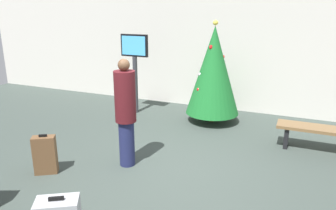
{
  "coord_description": "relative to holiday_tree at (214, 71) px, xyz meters",
  "views": [
    {
      "loc": [
        2.04,
        -4.47,
        2.61
      ],
      "look_at": [
        -0.23,
        0.81,
        0.9
      ],
      "focal_mm": 34.42,
      "sensor_mm": 36.0,
      "label": 1
    }
  ],
  "objects": [
    {
      "name": "flight_info_kiosk",
      "position": [
        -2.04,
        -0.08,
        0.13
      ],
      "size": [
        0.75,
        0.12,
        2.03
      ],
      "color": "#333338",
      "rests_on": "ground_plane"
    },
    {
      "name": "suitcase_3",
      "position": [
        -1.82,
        -3.58,
        -0.93
      ],
      "size": [
        0.4,
        0.35,
        0.68
      ],
      "color": "brown",
      "rests_on": "ground_plane"
    },
    {
      "name": "ground_plane",
      "position": [
        -0.09,
        -2.74,
        -1.25
      ],
      "size": [
        16.0,
        16.0,
        0.0
      ],
      "primitive_type": "plane",
      "color": "#38423D"
    },
    {
      "name": "holiday_tree",
      "position": [
        0.0,
        0.0,
        0.0
      ],
      "size": [
        1.26,
        1.26,
        2.39
      ],
      "color": "#4C3319",
      "rests_on": "ground_plane"
    },
    {
      "name": "back_wall",
      "position": [
        -0.09,
        1.23,
        0.33
      ],
      "size": [
        16.0,
        0.2,
        3.15
      ],
      "primitive_type": "cube",
      "color": "beige",
      "rests_on": "ground_plane"
    },
    {
      "name": "waiting_bench",
      "position": [
        2.35,
        -0.85,
        -0.88
      ],
      "size": [
        1.57,
        0.44,
        0.48
      ],
      "color": "brown",
      "rests_on": "ground_plane"
    },
    {
      "name": "traveller_0",
      "position": [
        -0.73,
        -2.78,
        -0.27
      ],
      "size": [
        0.5,
        0.5,
        1.86
      ],
      "color": "#1E234C",
      "rests_on": "ground_plane"
    }
  ]
}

